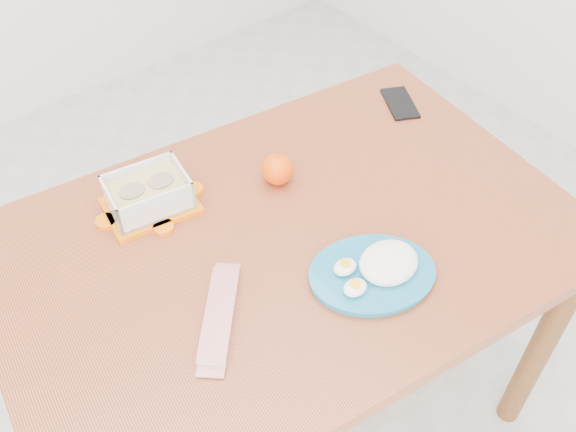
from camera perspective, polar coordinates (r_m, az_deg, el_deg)
ground at (r=1.96m, az=-3.15°, el=-16.20°), size 3.50×3.50×0.00m
dining_table at (r=1.40m, az=-0.00°, el=-4.53°), size 1.29×0.94×0.75m
food_container at (r=1.39m, az=-12.31°, el=1.92°), size 0.21×0.17×0.08m
orange_fruit at (r=1.42m, az=-0.96°, el=4.18°), size 0.07×0.07×0.07m
rice_plate at (r=1.25m, az=7.98°, el=-4.64°), size 0.33×0.33×0.07m
candy_bar at (r=1.20m, az=-6.12°, el=-8.73°), size 0.18×0.19×0.02m
smartphone at (r=1.69m, az=9.92°, el=9.84°), size 0.12×0.15×0.01m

